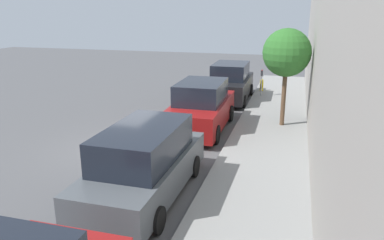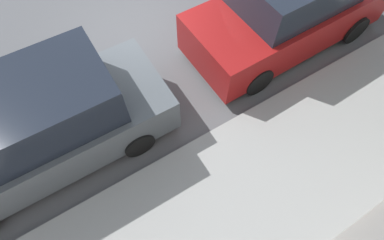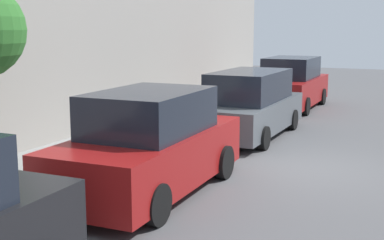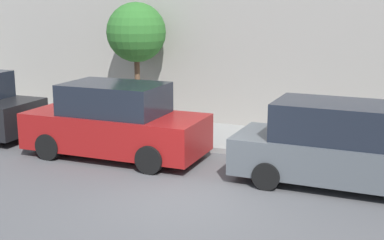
% 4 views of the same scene
% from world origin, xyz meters
% --- Properties ---
extents(ground_plane, '(60.00, 60.00, 0.00)m').
position_xyz_m(ground_plane, '(0.00, 0.00, 0.00)').
color(ground_plane, '#515154').
extents(sidewalk, '(2.83, 32.00, 0.15)m').
position_xyz_m(sidewalk, '(4.92, 0.00, 0.07)').
color(sidewalk, gray).
rests_on(sidewalk, ground_plane).
extents(parked_suv_nearest, '(2.08, 4.80, 1.98)m').
position_xyz_m(parked_suv_nearest, '(2.41, -8.78, 0.93)').
color(parked_suv_nearest, maroon).
rests_on(parked_suv_nearest, ground_plane).
extents(parked_minivan_second, '(2.02, 4.92, 1.90)m').
position_xyz_m(parked_minivan_second, '(2.15, -2.94, 0.92)').
color(parked_minivan_second, '#4C5156').
rests_on(parked_minivan_second, ground_plane).
extents(parked_suv_third, '(2.08, 4.83, 1.98)m').
position_xyz_m(parked_suv_third, '(2.15, 2.95, 0.93)').
color(parked_suv_third, maroon).
rests_on(parked_suv_third, ground_plane).
extents(parking_meter_near, '(0.11, 0.15, 1.41)m').
position_xyz_m(parking_meter_near, '(3.95, -8.02, 1.02)').
color(parking_meter_near, '#ADADB2').
rests_on(parking_meter_near, sidewalk).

